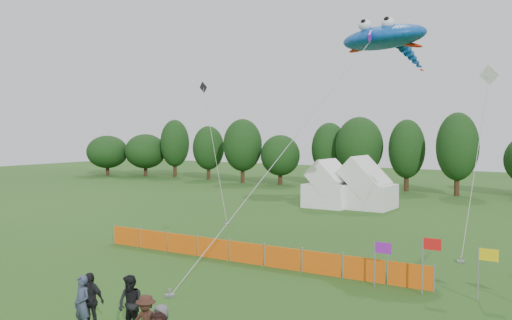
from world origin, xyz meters
The scene contains 11 objects.
treeline centered at (1.61, 44.93, 4.18)m, with size 104.57×8.78×8.36m.
tent_left centered at (-8.02, 29.88, 1.60)m, with size 3.60×3.60×3.18m.
tent_right centered at (-5.18, 30.69, 1.63)m, with size 4.58×3.67×3.24m.
barrier_fence centered at (-2.69, 9.32, 0.50)m, with size 17.90×0.06×1.00m.
flag_row centered at (9.16, 8.88, 1.39)m, with size 10.73×0.73×2.25m.
spectator_a centered at (-1.80, -1.35, 0.91)m, with size 0.67×0.44×1.83m, color #313952.
spectator_b centered at (-0.50, -0.54, 0.92)m, with size 0.90×0.70×1.84m, color black.
spectator_d centered at (-1.98, -0.88, 0.91)m, with size 1.06×0.44×1.82m, color black.
stingray_kite centered at (0.83, 18.61, 11.64)m, with size 6.51×22.35×12.63m.
small_kite_white centered at (6.02, 19.13, 6.64)m, with size 1.14×6.23×10.09m.
small_kite_dark centered at (-13.34, 20.76, 5.90)m, with size 6.15×4.86×10.24m.
Camera 1 is at (12.32, -13.26, 6.40)m, focal length 40.00 mm.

